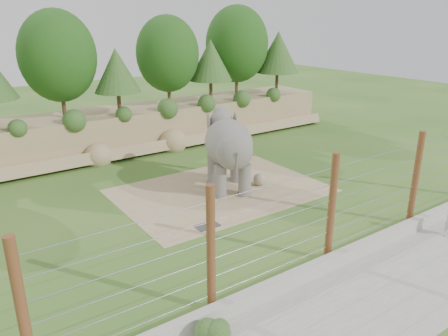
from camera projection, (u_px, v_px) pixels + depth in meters
ground at (250, 215)px, 19.23m from camera, size 90.00×90.00×0.00m
back_embankment at (136, 86)px, 28.03m from camera, size 30.00×5.52×8.77m
dirt_patch at (221, 191)px, 21.81m from camera, size 10.00×7.00×0.02m
drain_grate at (207, 226)px, 18.13m from camera, size 1.00×0.60×0.03m
elephant at (228, 154)px, 21.49m from camera, size 3.66×4.99×3.71m
stone_ball at (259, 179)px, 22.39m from camera, size 0.63×0.63×0.63m
retaining_wall at (338, 259)px, 15.28m from camera, size 26.00×0.35×0.50m
walkway at (387, 293)px, 13.81m from camera, size 26.00×4.00×0.01m
barrier_fence at (332, 208)px, 15.09m from camera, size 20.26×0.26×4.00m
walkway_shrub at (217, 332)px, 11.54m from camera, size 0.76×0.76×0.76m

